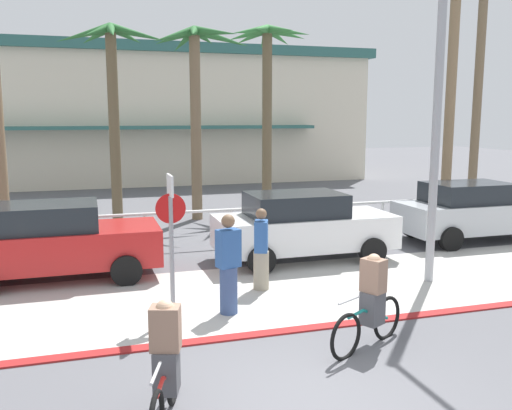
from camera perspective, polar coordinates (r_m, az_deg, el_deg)
The scene contains 19 objects.
ground_plane at distance 16.56m, azimuth -7.80°, elevation -3.27°, with size 80.00×80.00×0.00m, color #5B5B60.
sidewalk_strip at distance 11.07m, azimuth -2.90°, elevation -9.45°, with size 44.00×4.00×0.02m, color beige.
curb_paint at distance 9.26m, azimuth 0.20°, elevation -13.22°, with size 44.00×0.24×0.03m, color maroon.
building_backdrop at distance 33.35m, azimuth -12.03°, elevation 9.08°, with size 24.67×11.90×7.18m.
rail_fence at distance 14.94m, azimuth -6.95°, elevation -1.31°, with size 25.91×0.08×1.04m.
stop_sign_bike_lane at distance 9.60m, azimuth -8.78°, elevation -2.14°, with size 0.52×0.56×2.56m.
streetlight_curb at distance 11.95m, azimuth 19.04°, elevation 12.20°, with size 0.24×2.54×7.50m.
palm_tree_3 at distance 19.52m, azimuth -14.61°, elevation 13.34°, with size 3.66×3.70×6.59m.
palm_tree_4 at distance 19.06m, azimuth -6.22°, elevation 13.26°, with size 3.47×3.37×6.50m.
palm_tree_5 at distance 20.69m, azimuth 1.18°, elevation 14.16°, with size 3.01×3.62×6.81m.
palm_tree_6 at distance 21.54m, azimuth 19.85°, elevation 16.27°, with size 3.45×2.94×9.04m.
palm_tree_7 at distance 25.08m, azimuth 22.49°, elevation 17.43°, with size 3.44×3.12×9.96m.
car_red_1 at distance 12.75m, azimuth -20.23°, elevation -3.50°, with size 4.40×2.02×1.69m.
car_white_2 at distance 13.66m, azimuth 4.82°, elevation -2.14°, with size 4.40×2.02×1.69m.
car_silver_3 at distance 16.90m, azimuth 21.49°, elevation -0.57°, with size 4.40×2.02×1.69m.
cyclist_teal_0 at distance 8.79m, azimuth 11.78°, elevation -9.92°, with size 1.64×0.89×1.50m.
cyclist_red_1 at distance 6.71m, azimuth -9.32°, elevation -16.05°, with size 0.61×1.75×1.50m.
pedestrian_0 at distance 11.28m, azimuth 0.54°, elevation -4.95°, with size 0.41×0.47×1.70m.
pedestrian_1 at distance 9.92m, azimuth -2.87°, elevation -6.53°, with size 0.46×0.40×1.83m.
Camera 1 is at (-2.53, -5.98, 3.54)m, focal length 38.69 mm.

